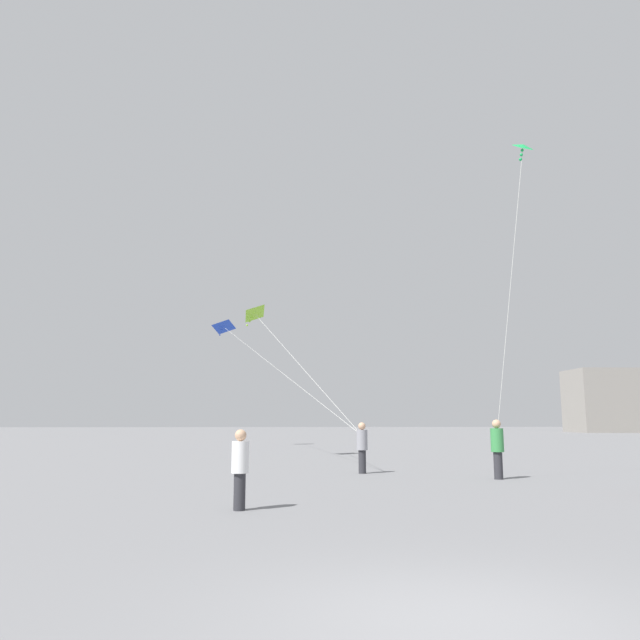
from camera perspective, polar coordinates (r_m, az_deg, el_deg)
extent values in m
plane|color=slate|center=(6.47, 12.52, -25.62)|extent=(300.00, 300.00, 0.00)
cylinder|color=#2D2D33|center=(13.35, -7.45, -15.47)|extent=(0.24, 0.24, 0.75)
cylinder|color=white|center=(13.29, -7.39, -12.46)|extent=(0.36, 0.36, 0.65)
sphere|color=tan|center=(13.27, -7.35, -10.53)|extent=(0.24, 0.24, 0.24)
cylinder|color=#2D2D33|center=(22.05, 3.93, -12.95)|extent=(0.26, 0.26, 0.80)
cylinder|color=gray|center=(22.02, 3.91, -11.01)|extent=(0.38, 0.38, 0.69)
sphere|color=tan|center=(22.01, 3.89, -9.77)|extent=(0.26, 0.26, 0.26)
cylinder|color=#2D2D33|center=(20.68, 16.16, -12.80)|extent=(0.27, 0.27, 0.84)
cylinder|color=#388C47|center=(20.64, 16.06, -10.62)|extent=(0.40, 0.40, 0.73)
sphere|color=tan|center=(20.64, 16.00, -9.22)|extent=(0.27, 0.27, 0.27)
cone|color=green|center=(22.06, 18.26, 15.05)|extent=(0.84, 0.79, 0.47)
sphere|color=green|center=(21.85, 18.19, 14.69)|extent=(0.10, 0.10, 0.10)
sphere|color=green|center=(21.65, 18.12, 14.32)|extent=(0.10, 0.10, 0.10)
sphere|color=green|center=(21.44, 18.05, 13.94)|extent=(0.10, 0.10, 0.10)
cylinder|color=silver|center=(20.83, 17.18, 2.77)|extent=(1.03, 0.89, 9.44)
pyramid|color=#8CD12D|center=(31.40, -6.10, 0.62)|extent=(1.30, 1.68, 0.67)
sphere|color=#8CD12D|center=(31.29, -6.29, 0.23)|extent=(0.10, 0.10, 0.10)
sphere|color=#8CD12D|center=(31.19, -6.53, -0.13)|extent=(0.10, 0.10, 0.10)
sphere|color=#8CD12D|center=(31.09, -6.76, -0.48)|extent=(0.10, 0.10, 0.10)
cylinder|color=silver|center=(26.48, -2.00, -4.04)|extent=(4.24, 9.10, 5.87)
pyramid|color=blue|center=(44.52, -8.91, -0.62)|extent=(1.70, 1.67, 0.74)
sphere|color=blue|center=(44.36, -9.01, -0.89)|extent=(0.10, 0.10, 0.10)
sphere|color=blue|center=(44.22, -9.13, -1.14)|extent=(0.10, 0.10, 0.10)
sphere|color=blue|center=(44.08, -9.25, -1.39)|extent=(0.10, 0.10, 0.10)
cylinder|color=silver|center=(32.96, -4.72, -3.96)|extent=(7.00, 22.01, 7.09)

